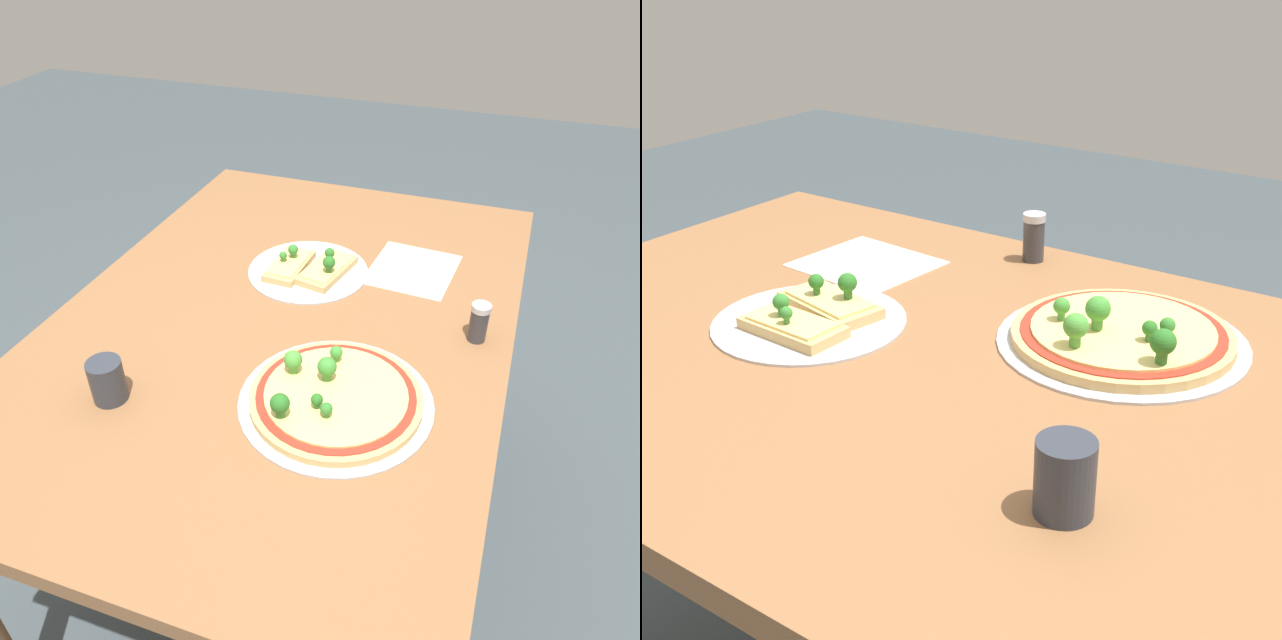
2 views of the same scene
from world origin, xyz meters
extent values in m
plane|color=#3D474C|center=(0.00, 0.00, 0.00)|extent=(8.00, 8.00, 0.00)
cube|color=brown|center=(0.00, 0.00, 0.75)|extent=(1.34, 0.93, 0.04)
cylinder|color=brown|center=(-0.61, -0.41, 0.37)|extent=(0.06, 0.06, 0.73)
cylinder|color=brown|center=(-0.61, 0.41, 0.37)|extent=(0.06, 0.06, 0.73)
cylinder|color=#B7B7BC|center=(0.22, 0.18, 0.77)|extent=(0.35, 0.35, 0.00)
cylinder|color=tan|center=(0.22, 0.18, 0.78)|extent=(0.31, 0.31, 0.01)
cylinder|color=#A82D1E|center=(0.22, 0.18, 0.79)|extent=(0.28, 0.28, 0.00)
cylinder|color=#EACC75|center=(0.22, 0.18, 0.79)|extent=(0.25, 0.25, 0.00)
sphere|color=#479338|center=(0.20, 0.09, 0.82)|extent=(0.03, 0.03, 0.03)
cylinder|color=#51973E|center=(0.20, 0.09, 0.80)|extent=(0.02, 0.02, 0.02)
sphere|color=#3D8933|center=(0.14, 0.16, 0.82)|extent=(0.02, 0.02, 0.02)
cylinder|color=#488E3A|center=(0.14, 0.16, 0.80)|extent=(0.01, 0.01, 0.01)
sphere|color=#3D8933|center=(0.19, 0.16, 0.83)|extent=(0.03, 0.03, 0.03)
cylinder|color=#488E3A|center=(0.19, 0.16, 0.80)|extent=(0.02, 0.02, 0.02)
sphere|color=#286B23|center=(0.31, 0.11, 0.82)|extent=(0.03, 0.03, 0.03)
cylinder|color=#37742D|center=(0.31, 0.11, 0.80)|extent=(0.02, 0.02, 0.02)
sphere|color=#286B23|center=(0.27, 0.16, 0.81)|extent=(0.02, 0.02, 0.02)
cylinder|color=#37742D|center=(0.27, 0.16, 0.80)|extent=(0.01, 0.01, 0.01)
sphere|color=#337A2D|center=(0.28, 0.19, 0.81)|extent=(0.02, 0.02, 0.02)
cylinder|color=#3F8136|center=(0.28, 0.19, 0.80)|extent=(0.01, 0.01, 0.01)
cylinder|color=#B7B7BC|center=(-0.18, -0.01, 0.77)|extent=(0.28, 0.28, 0.00)
cube|color=tan|center=(-0.17, -0.06, 0.78)|extent=(0.15, 0.08, 0.02)
cube|color=#EACC75|center=(-0.17, -0.06, 0.79)|extent=(0.13, 0.07, 0.00)
sphere|color=#337A2D|center=(-0.17, -0.07, 0.81)|extent=(0.02, 0.02, 0.02)
cylinder|color=#3F8136|center=(-0.17, -0.07, 0.80)|extent=(0.01, 0.01, 0.01)
sphere|color=#337A2D|center=(-0.19, -0.05, 0.82)|extent=(0.02, 0.02, 0.02)
cylinder|color=#3F8136|center=(-0.19, -0.05, 0.80)|extent=(0.01, 0.01, 0.01)
cube|color=tan|center=(-0.18, 0.03, 0.78)|extent=(0.18, 0.11, 0.02)
cube|color=#EACC75|center=(-0.18, 0.03, 0.79)|extent=(0.15, 0.09, 0.00)
sphere|color=#286B23|center=(-0.15, 0.05, 0.82)|extent=(0.03, 0.03, 0.03)
cylinder|color=#37742D|center=(-0.15, 0.05, 0.80)|extent=(0.01, 0.01, 0.01)
sphere|color=#286B23|center=(-0.20, 0.03, 0.82)|extent=(0.02, 0.02, 0.02)
cylinder|color=#37742D|center=(-0.20, 0.03, 0.80)|extent=(0.01, 0.01, 0.01)
cylinder|color=#2D333D|center=(0.34, -0.20, 0.81)|extent=(0.06, 0.06, 0.08)
cylinder|color=#333338|center=(-0.04, 0.39, 0.81)|extent=(0.04, 0.04, 0.07)
cylinder|color=#B2B2B7|center=(-0.04, 0.39, 0.85)|extent=(0.04, 0.04, 0.01)
cube|color=white|center=(-0.27, 0.22, 0.77)|extent=(0.23, 0.20, 0.00)
camera|label=1|loc=(0.99, 0.42, 1.54)|focal=35.00mm
camera|label=2|loc=(0.67, -0.85, 1.31)|focal=50.00mm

